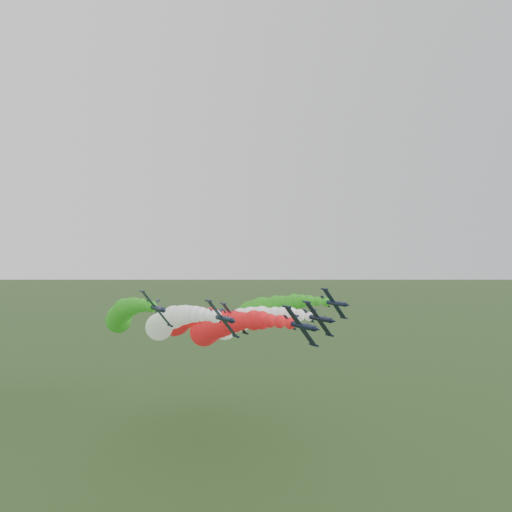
% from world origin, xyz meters
% --- Properties ---
extents(jet_lead, '(12.64, 63.91, 16.14)m').
position_xyz_m(jet_lead, '(6.47, 29.12, 30.17)').
color(jet_lead, black).
rests_on(jet_lead, ground).
extents(jet_inner_left, '(12.62, 63.89, 16.12)m').
position_xyz_m(jet_inner_left, '(-2.08, 40.47, 30.71)').
color(jet_inner_left, black).
rests_on(jet_inner_left, ground).
extents(jet_inner_right, '(12.68, 63.95, 16.18)m').
position_xyz_m(jet_inner_right, '(16.65, 37.55, 29.89)').
color(jet_inner_right, black).
rests_on(jet_inner_right, ground).
extents(jet_outer_left, '(12.49, 63.76, 15.99)m').
position_xyz_m(jet_outer_left, '(-11.16, 50.04, 32.11)').
color(jet_outer_left, black).
rests_on(jet_outer_left, ground).
extents(jet_outer_right, '(12.02, 63.29, 15.51)m').
position_xyz_m(jet_outer_right, '(28.72, 47.68, 31.54)').
color(jet_outer_right, black).
rests_on(jet_outer_right, ground).
extents(jet_trail, '(12.07, 63.34, 15.57)m').
position_xyz_m(jet_trail, '(7.65, 55.46, 28.57)').
color(jet_trail, black).
rests_on(jet_trail, ground).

